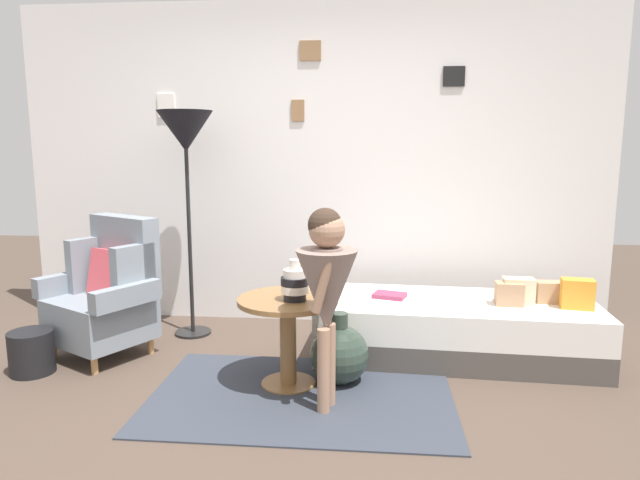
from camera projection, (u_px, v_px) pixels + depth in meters
name	position (u px, v px, depth m)	size (l,w,h in m)	color
ground_plane	(274.00, 430.00, 2.92)	(12.00, 12.00, 0.00)	#4C3D33
gallery_wall	(313.00, 166.00, 4.62)	(4.80, 0.12, 2.60)	silver
rug	(302.00, 396.00, 3.32)	(1.77, 1.17, 0.01)	#333842
armchair	(108.00, 293.00, 3.95)	(0.90, 0.83, 0.97)	tan
daybed	(455.00, 328.00, 3.93)	(1.94, 0.91, 0.40)	#4C4742
pillow_head	(577.00, 294.00, 3.70)	(0.20, 0.12, 0.20)	orange
pillow_mid	(550.00, 292.00, 3.85)	(0.18, 0.12, 0.14)	tan
pillow_back	(518.00, 291.00, 3.81)	(0.20, 0.12, 0.18)	beige
pillow_extra	(509.00, 294.00, 3.78)	(0.18, 0.12, 0.16)	tan
side_table	(288.00, 322.00, 3.41)	(0.61, 0.61, 0.56)	olive
vase_striped	(295.00, 284.00, 3.32)	(0.17, 0.17, 0.25)	black
floor_lamp	(186.00, 140.00, 4.18)	(0.41, 0.41, 1.72)	black
person_child	(327.00, 283.00, 3.04)	(0.34, 0.34, 1.14)	#A37A60
book_on_daybed	(390.00, 295.00, 3.98)	(0.22, 0.16, 0.03)	#973657
demijohn_near	(339.00, 354.00, 3.48)	(0.37, 0.37, 0.45)	#2D3D33
magazine_basket	(32.00, 352.00, 3.64)	(0.28, 0.28, 0.28)	black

